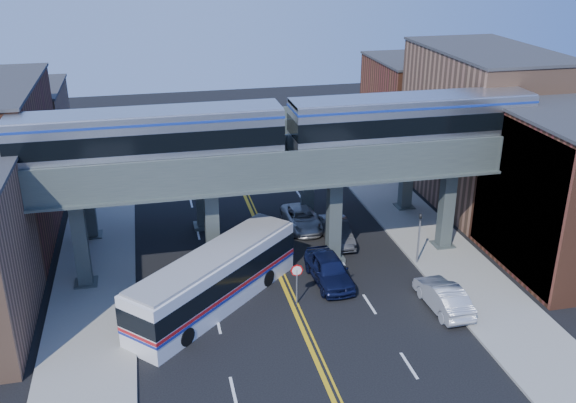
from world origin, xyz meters
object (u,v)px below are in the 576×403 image
Objects in this scene: car_lane_b at (337,231)px; car_lane_c at (302,219)px; traffic_signal at (419,233)px; car_parked_curb at (443,296)px; car_lane_a at (329,269)px; transit_bus at (215,280)px; stop_sign at (297,278)px; transit_train at (148,137)px; car_lane_d at (289,163)px.

car_lane_c is at bearing 124.69° from car_lane_b.
car_parked_curb is at bearing -97.44° from traffic_signal.
car_lane_a reaches higher than car_parked_curb.
stop_sign is at bearing -55.81° from transit_bus.
car_lane_b is (12.44, 2.48, -8.53)m from transit_train.
car_lane_a is 20.55m from car_lane_d.
car_lane_a is 1.02× the size of car_lane_c.
transit_train is 23.14m from car_lane_d.
car_lane_c is at bearing -100.58° from car_lane_d.
car_lane_b is at bearing -58.72° from car_lane_c.
car_parked_curb is at bearing -67.99° from car_lane_b.
transit_train reaches higher than car_lane_a.
stop_sign is 0.50× the size of car_lane_a.
transit_bus is (3.07, -4.01, -7.66)m from transit_train.
car_lane_c is 12.33m from car_lane_d.
car_parked_curb reaches higher than car_lane_b.
car_lane_c is at bearing 74.34° from stop_sign.
car_lane_a is at bearing -40.11° from car_parked_curb.
transit_train is 9.30× the size of car_lane_a.
car_lane_b is at bearing -9.10° from transit_bus.
traffic_signal reaches higher than stop_sign.
car_lane_a is (10.32, -2.90, -8.43)m from transit_train.
car_lane_a is (-6.32, -0.90, -1.41)m from traffic_signal.
car_lane_a is 1.09× the size of car_lane_b.
transit_bus is at bearing -52.55° from transit_train.
transit_bus is at bearing -129.98° from car_lane_c.
traffic_signal is 6.32m from car_lane_b.
transit_bus is 13.33m from car_parked_curb.
stop_sign reaches higher than car_lane_b.
car_lane_b is 15.06m from car_lane_d.
traffic_signal is at bearing -51.68° from car_lane_c.
transit_train is 4.42× the size of transit_bus.
traffic_signal is (8.90, 3.00, 0.54)m from stop_sign.
transit_train is at bearing -154.33° from car_lane_c.
car_lane_d is (12.44, 17.54, -8.57)m from transit_train.
stop_sign is 0.64× the size of traffic_signal.
car_lane_d is at bearing 81.52° from car_lane_a.
stop_sign is at bearing -32.87° from transit_train.
car_lane_a is at bearing -109.08° from car_lane_b.
transit_bus is 23.51m from car_lane_d.
transit_train is 9.53× the size of car_lane_c.
car_lane_a is at bearing -93.20° from car_lane_c.
transit_train reaches higher than stop_sign.
car_lane_d is at bearing 54.65° from transit_train.
car_lane_c is (-6.00, 7.34, -1.59)m from traffic_signal.
car_lane_b is (-4.20, 4.48, -1.51)m from traffic_signal.
transit_bus is 2.30× the size of car_lane_b.
traffic_signal is 0.37× the size of transit_bus.
car_parked_curb is at bearing -68.31° from car_lane_c.
stop_sign is at bearing -161.37° from traffic_signal.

